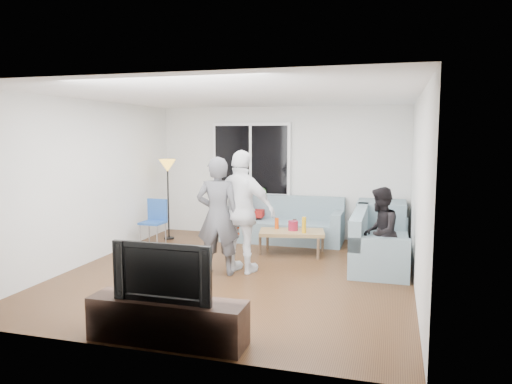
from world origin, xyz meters
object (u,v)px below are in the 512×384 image
(coffee_table, at_px, (292,242))
(player_left, at_px, (218,216))
(floor_lamp, at_px, (168,200))
(sofa_right_section, at_px, (381,238))
(player_right, at_px, (242,212))
(spectator_back, at_px, (241,211))
(tv_console, at_px, (167,321))
(side_chair, at_px, (153,223))
(spectator_right, at_px, (380,233))
(sofa_back_section, at_px, (282,220))
(television, at_px, (166,270))

(coffee_table, xyz_separation_m, player_left, (-0.79, -1.51, 0.67))
(floor_lamp, bearing_deg, coffee_table, -10.79)
(sofa_right_section, distance_m, player_right, 2.27)
(floor_lamp, height_order, spectator_back, floor_lamp)
(tv_console, bearing_deg, side_chair, 119.78)
(spectator_right, bearing_deg, sofa_back_section, -127.97)
(coffee_table, height_order, spectator_back, spectator_back)
(coffee_table, relative_size, player_right, 0.60)
(spectator_right, xyz_separation_m, tv_console, (-1.95, -2.85, -0.44))
(player_right, height_order, television, player_right)
(coffee_table, distance_m, spectator_back, 1.57)
(sofa_right_section, relative_size, spectator_right, 1.53)
(player_right, relative_size, tv_console, 1.14)
(television, bearing_deg, sofa_right_section, 61.32)
(coffee_table, xyz_separation_m, floor_lamp, (-2.57, 0.49, 0.58))
(floor_lamp, distance_m, tv_console, 4.88)
(player_right, distance_m, television, 2.56)
(sofa_back_section, distance_m, floor_lamp, 2.27)
(sofa_right_section, bearing_deg, floor_lamp, 78.91)
(coffee_table, xyz_separation_m, television, (-0.45, -3.87, 0.53))
(side_chair, xyz_separation_m, player_left, (1.78, -1.35, 0.44))
(spectator_right, height_order, tv_console, spectator_right)
(floor_lamp, bearing_deg, spectator_right, -20.35)
(floor_lamp, distance_m, spectator_back, 1.45)
(tv_console, height_order, television, television)
(tv_console, bearing_deg, television, 0.00)
(player_left, bearing_deg, coffee_table, -126.23)
(player_left, relative_size, spectator_right, 1.33)
(spectator_right, distance_m, spectator_back, 3.34)
(side_chair, distance_m, floor_lamp, 0.74)
(player_right, bearing_deg, player_left, 42.97)
(coffee_table, bearing_deg, spectator_back, 142.48)
(sofa_right_section, bearing_deg, spectator_right, -180.00)
(spectator_right, bearing_deg, sofa_right_section, -172.22)
(coffee_table, bearing_deg, sofa_back_section, 112.51)
(tv_console, bearing_deg, spectator_right, 55.65)
(spectator_back, bearing_deg, side_chair, -128.33)
(sofa_back_section, height_order, spectator_back, spectator_back)
(side_chair, height_order, spectator_right, spectator_right)
(player_right, xyz_separation_m, television, (0.03, -2.55, -0.18))
(player_right, bearing_deg, spectator_right, -160.41)
(sofa_right_section, distance_m, television, 4.07)
(side_chair, xyz_separation_m, player_right, (2.09, -1.16, 0.48))
(spectator_back, distance_m, television, 4.86)
(sofa_back_section, relative_size, coffee_table, 2.09)
(sofa_back_section, xyz_separation_m, player_right, (-0.11, -2.22, 0.49))
(coffee_table, distance_m, side_chair, 2.59)
(spectator_right, bearing_deg, tv_console, -26.58)
(sofa_right_section, xyz_separation_m, television, (-1.95, -3.56, 0.31))
(spectator_right, relative_size, spectator_back, 1.19)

